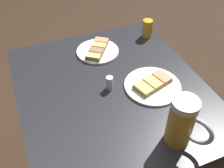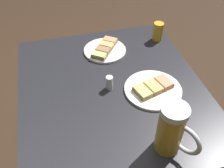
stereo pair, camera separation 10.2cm
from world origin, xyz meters
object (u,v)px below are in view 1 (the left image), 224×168
Objects in this scene: plate_near at (153,85)px; salt_shaker at (109,82)px; beer_mug at (183,123)px; plate_far at (98,50)px; beer_glass_small at (147,29)px.

plate_near is 3.88× the size of salt_shaker.
beer_mug is 3.13× the size of salt_shaker.
plate_far is at bearing -99.15° from salt_shaker.
plate_near is 0.17m from salt_shaker.
beer_mug is 2.04× the size of beer_glass_small.
salt_shaker is (0.31, 0.27, -0.02)m from beer_glass_small.
salt_shaker is (0.04, 0.24, 0.02)m from plate_far.
plate_near is 1.24× the size of beer_mug.
plate_near is 2.53× the size of beer_glass_small.
plate_near is 1.15× the size of plate_far.
plate_far is 3.37× the size of salt_shaker.
beer_glass_small is (-0.27, -0.03, 0.03)m from plate_far.
beer_mug is (0.05, 0.26, 0.08)m from plate_near.
plate_near is 0.32m from plate_far.
beer_mug is at bearing 109.92° from salt_shaker.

